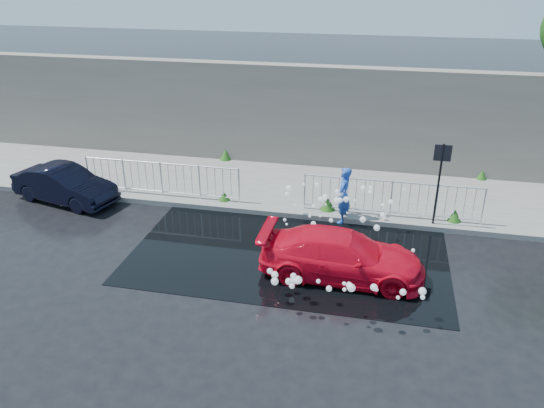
{
  "coord_description": "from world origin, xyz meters",
  "views": [
    {
      "loc": [
        2.59,
        -10.83,
        6.91
      ],
      "look_at": [
        -0.11,
        1.64,
        1.0
      ],
      "focal_mm": 35.0,
      "sensor_mm": 36.0,
      "label": 1
    }
  ],
  "objects_px": {
    "red_car": "(342,255)",
    "person": "(343,195)",
    "sign_post": "(440,171)",
    "dark_car": "(65,185)"
  },
  "relations": [
    {
      "from": "sign_post",
      "to": "dark_car",
      "type": "height_order",
      "value": "sign_post"
    },
    {
      "from": "sign_post",
      "to": "red_car",
      "type": "relative_size",
      "value": 0.64
    },
    {
      "from": "red_car",
      "to": "dark_car",
      "type": "xyz_separation_m",
      "value": [
        -8.8,
        2.52,
        -0.0
      ]
    },
    {
      "from": "red_car",
      "to": "person",
      "type": "xyz_separation_m",
      "value": [
        -0.24,
        2.92,
        0.26
      ]
    },
    {
      "from": "dark_car",
      "to": "person",
      "type": "height_order",
      "value": "person"
    },
    {
      "from": "red_car",
      "to": "dark_car",
      "type": "relative_size",
      "value": 1.14
    },
    {
      "from": "dark_car",
      "to": "person",
      "type": "xyz_separation_m",
      "value": [
        8.56,
        0.4,
        0.27
      ]
    },
    {
      "from": "red_car",
      "to": "person",
      "type": "bearing_deg",
      "value": 5.49
    },
    {
      "from": "red_car",
      "to": "dark_car",
      "type": "distance_m",
      "value": 9.16
    },
    {
      "from": "dark_car",
      "to": "person",
      "type": "relative_size",
      "value": 2.05
    }
  ]
}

